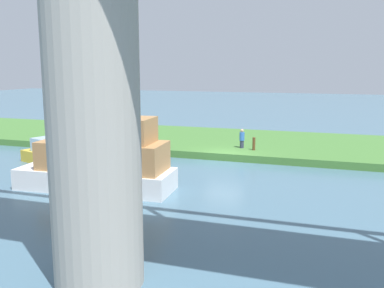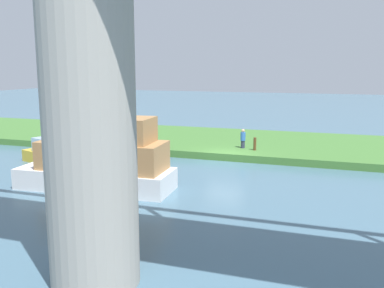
% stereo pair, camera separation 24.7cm
% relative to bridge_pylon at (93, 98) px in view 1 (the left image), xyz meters
% --- Properties ---
extents(ground_plane, '(160.00, 160.00, 0.00)m').
position_rel_bridge_pylon_xyz_m(ground_plane, '(0.64, -17.31, -5.47)').
color(ground_plane, '#476B7F').
extents(grassy_bank, '(80.00, 12.00, 0.50)m').
position_rel_bridge_pylon_xyz_m(grassy_bank, '(0.64, -23.31, -5.22)').
color(grassy_bank, '#427533').
rests_on(grassy_bank, ground).
extents(bridge_pylon, '(2.61, 2.61, 10.94)m').
position_rel_bridge_pylon_xyz_m(bridge_pylon, '(0.00, 0.00, 0.00)').
color(bridge_pylon, '#9E998E').
rests_on(bridge_pylon, ground).
extents(person_on_bank, '(0.48, 0.48, 1.39)m').
position_rel_bridge_pylon_xyz_m(person_on_bank, '(-0.02, -19.85, -4.27)').
color(person_on_bank, '#2D334C').
rests_on(person_on_bank, grassy_bank).
extents(mooring_post, '(0.20, 0.20, 0.91)m').
position_rel_bridge_pylon_xyz_m(mooring_post, '(-0.99, -19.30, -4.52)').
color(mooring_post, brown).
rests_on(mooring_post, grassy_bank).
extents(pontoon_yellow, '(8.35, 3.29, 4.18)m').
position_rel_bridge_pylon_xyz_m(pontoon_yellow, '(5.05, -8.65, -3.92)').
color(pontoon_yellow, white).
rests_on(pontoon_yellow, ground).
extents(houseboat_blue, '(5.32, 3.30, 1.67)m').
position_rel_bridge_pylon_xyz_m(houseboat_blue, '(11.20, -12.95, -4.88)').
color(houseboat_blue, gold).
rests_on(houseboat_blue, ground).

